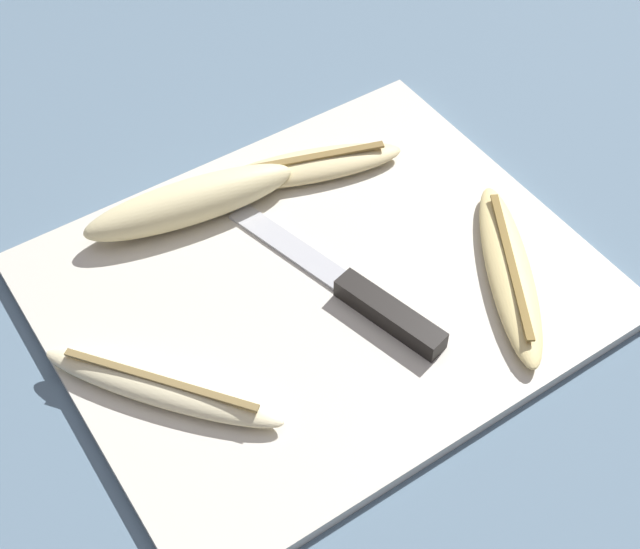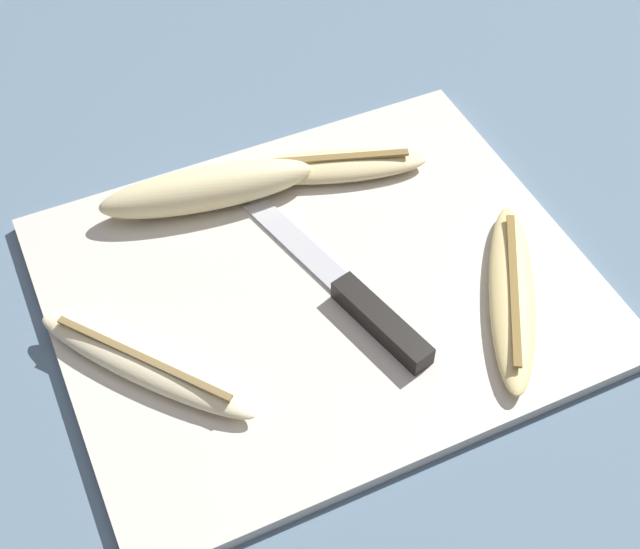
% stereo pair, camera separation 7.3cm
% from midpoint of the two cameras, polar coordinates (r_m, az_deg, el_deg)
% --- Properties ---
extents(ground_plane, '(4.00, 4.00, 0.00)m').
position_cam_midpoint_polar(ground_plane, '(0.75, 2.79, -1.25)').
color(ground_plane, slate).
extents(cutting_board, '(0.43, 0.36, 0.01)m').
position_cam_midpoint_polar(cutting_board, '(0.74, 2.81, -0.96)').
color(cutting_board, beige).
rests_on(cutting_board, ground_plane).
extents(knife, '(0.08, 0.23, 0.02)m').
position_cam_midpoint_polar(knife, '(0.71, 5.72, -2.24)').
color(knife, black).
rests_on(knife, cutting_board).
extents(banana_pale_long, '(0.14, 0.17, 0.02)m').
position_cam_midpoint_polar(banana_pale_long, '(0.68, -8.19, -5.96)').
color(banana_pale_long, beige).
rests_on(banana_pale_long, cutting_board).
extents(banana_soft_right, '(0.19, 0.07, 0.04)m').
position_cam_midpoint_polar(banana_soft_right, '(0.79, -4.62, 5.37)').
color(banana_soft_right, beige).
rests_on(banana_soft_right, cutting_board).
extents(banana_ripe_center, '(0.18, 0.09, 0.02)m').
position_cam_midpoint_polar(banana_ripe_center, '(0.82, 3.43, 6.80)').
color(banana_ripe_center, beige).
rests_on(banana_ripe_center, cutting_board).
extents(banana_golden_short, '(0.13, 0.19, 0.02)m').
position_cam_midpoint_polar(banana_golden_short, '(0.74, 14.95, -1.39)').
color(banana_golden_short, '#EDD689').
rests_on(banana_golden_short, cutting_board).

